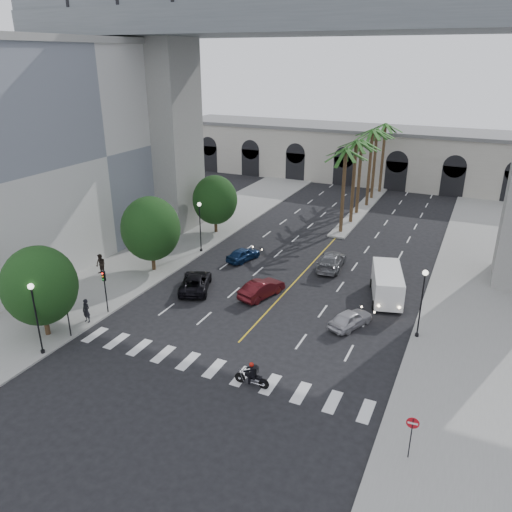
{
  "coord_description": "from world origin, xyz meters",
  "views": [
    {
      "loc": [
        14.03,
        -25.2,
        18.99
      ],
      "look_at": [
        -0.48,
        6.0,
        5.1
      ],
      "focal_mm": 35.0,
      "sensor_mm": 36.0,
      "label": 1
    }
  ],
  "objects": [
    {
      "name": "palm_c",
      "position": [
        -0.2,
        36.0,
        8.91
      ],
      "size": [
        3.2,
        3.2,
        10.1
      ],
      "color": "#47331E",
      "rests_on": "ground"
    },
    {
      "name": "street_tree_far",
      "position": [
        -13.0,
        22.0,
        3.9
      ],
      "size": [
        5.04,
        5.04,
        6.68
      ],
      "color": "#382616",
      "rests_on": "ground"
    },
    {
      "name": "lamp_post_left_near",
      "position": [
        -11.4,
        -5.0,
        3.22
      ],
      "size": [
        0.4,
        0.4,
        5.35
      ],
      "color": "black",
      "rests_on": "ground"
    },
    {
      "name": "bridge",
      "position": [
        3.42,
        22.0,
        18.51
      ],
      "size": [
        75.0,
        13.0,
        26.0
      ],
      "color": "gray",
      "rests_on": "ground"
    },
    {
      "name": "pedestrian_b",
      "position": [
        -16.71,
        7.02,
        1.13
      ],
      "size": [
        1.07,
        0.89,
        1.96
      ],
      "primitive_type": "imported",
      "rotation": [
        0.0,
        0.0,
        -0.17
      ],
      "color": "black",
      "rests_on": "sidewalk_left"
    },
    {
      "name": "lamp_post_left_far",
      "position": [
        -11.4,
        16.0,
        3.22
      ],
      "size": [
        0.4,
        0.4,
        5.35
      ],
      "color": "black",
      "rests_on": "ground"
    },
    {
      "name": "palm_a",
      "position": [
        0.0,
        28.0,
        9.1
      ],
      "size": [
        3.2,
        3.2,
        10.3
      ],
      "color": "#47331E",
      "rests_on": "ground"
    },
    {
      "name": "cargo_van",
      "position": [
        8.11,
        13.29,
        1.42
      ],
      "size": [
        3.7,
        6.36,
        2.55
      ],
      "rotation": [
        0.0,
        0.0,
        0.26
      ],
      "color": "white",
      "rests_on": "ground"
    },
    {
      "name": "do_not_enter_sign",
      "position": [
        12.75,
        -4.26,
        1.9
      ],
      "size": [
        0.64,
        0.08,
        2.61
      ],
      "rotation": [
        0.0,
        0.0,
        0.08
      ],
      "color": "black",
      "rests_on": "ground"
    },
    {
      "name": "motorcycle_rider",
      "position": [
        3.06,
        -2.07,
        0.75
      ],
      "size": [
        2.3,
        0.62,
        1.66
      ],
      "rotation": [
        0.0,
        0.0,
        0.01
      ],
      "color": "black",
      "rests_on": "ground"
    },
    {
      "name": "lamp_post_right",
      "position": [
        11.4,
        8.0,
        3.22
      ],
      "size": [
        0.4,
        0.4,
        5.35
      ],
      "color": "black",
      "rests_on": "ground"
    },
    {
      "name": "palm_e",
      "position": [
        -0.1,
        44.0,
        9.19
      ],
      "size": [
        3.2,
        3.2,
        10.4
      ],
      "color": "#47331E",
      "rests_on": "ground"
    },
    {
      "name": "palm_d",
      "position": [
        0.15,
        40.0,
        9.65
      ],
      "size": [
        3.2,
        3.2,
        10.9
      ],
      "color": "#47331E",
      "rests_on": "ground"
    },
    {
      "name": "palm_f",
      "position": [
        0.2,
        48.0,
        9.46
      ],
      "size": [
        3.2,
        3.2,
        10.7
      ],
      "color": "#47331E",
      "rests_on": "ground"
    },
    {
      "name": "car_e",
      "position": [
        -6.47,
        15.87,
        0.66
      ],
      "size": [
        2.51,
        4.15,
        1.32
      ],
      "primitive_type": "imported",
      "rotation": [
        0.0,
        0.0,
        2.88
      ],
      "color": "navy",
      "rests_on": "ground"
    },
    {
      "name": "pedestrian_a",
      "position": [
        -11.64,
        -0.41,
        1.09
      ],
      "size": [
        0.72,
        0.51,
        1.88
      ],
      "primitive_type": "imported",
      "rotation": [
        0.0,
        0.0,
        -0.08
      ],
      "color": "black",
      "rests_on": "sidewalk_left"
    },
    {
      "name": "car_d",
      "position": [
        2.01,
        17.7,
        0.76
      ],
      "size": [
        2.56,
        5.42,
        1.53
      ],
      "primitive_type": "imported",
      "rotation": [
        0.0,
        0.0,
        3.22
      ],
      "color": "slate",
      "rests_on": "ground"
    },
    {
      "name": "car_c",
      "position": [
        -7.29,
        8.17,
        0.72
      ],
      "size": [
        4.18,
        5.67,
        1.43
      ],
      "primitive_type": "imported",
      "rotation": [
        0.0,
        0.0,
        3.54
      ],
      "color": "black",
      "rests_on": "ground"
    },
    {
      "name": "car_a",
      "position": [
        6.59,
        7.57,
        0.67
      ],
      "size": [
        2.97,
        4.22,
        1.33
      ],
      "primitive_type": "imported",
      "rotation": [
        0.0,
        0.0,
        2.74
      ],
      "color": "#B7B6BB",
      "rests_on": "ground"
    },
    {
      "name": "traffic_signal_far",
      "position": [
        -11.3,
        1.5,
        2.51
      ],
      "size": [
        0.25,
        0.18,
        3.65
      ],
      "color": "black",
      "rests_on": "ground"
    },
    {
      "name": "ground",
      "position": [
        0.0,
        0.0,
        0.0
      ],
      "size": [
        140.0,
        140.0,
        0.0
      ],
      "primitive_type": "plane",
      "color": "black",
      "rests_on": "ground"
    },
    {
      "name": "median",
      "position": [
        0.0,
        38.0,
        0.1
      ],
      "size": [
        2.0,
        24.0,
        0.2
      ],
      "primitive_type": "cube",
      "color": "gray",
      "rests_on": "ground"
    },
    {
      "name": "sidewalk_left",
      "position": [
        -15.0,
        15.0,
        0.07
      ],
      "size": [
        8.0,
        100.0,
        0.15
      ],
      "primitive_type": "cube",
      "color": "gray",
      "rests_on": "ground"
    },
    {
      "name": "street_tree_near",
      "position": [
        -13.0,
        -3.0,
        4.02
      ],
      "size": [
        5.2,
        5.2,
        6.89
      ],
      "color": "#382616",
      "rests_on": "ground"
    },
    {
      "name": "street_tree_mid",
      "position": [
        -13.0,
        10.0,
        4.21
      ],
      "size": [
        5.44,
        5.44,
        7.21
      ],
      "color": "#382616",
      "rests_on": "ground"
    },
    {
      "name": "building_left",
      "position": [
        -27.0,
        12.0,
        10.31
      ],
      "size": [
        16.5,
        32.5,
        20.6
      ],
      "color": "silver",
      "rests_on": "ground"
    },
    {
      "name": "traffic_signal_near",
      "position": [
        -11.3,
        -2.5,
        2.51
      ],
      "size": [
        0.25,
        0.18,
        3.65
      ],
      "color": "black",
      "rests_on": "ground"
    },
    {
      "name": "pier_building",
      "position": [
        0.0,
        55.0,
        4.27
      ],
      "size": [
        71.0,
        10.5,
        8.5
      ],
      "color": "beige",
      "rests_on": "ground"
    },
    {
      "name": "sidewalk_right",
      "position": [
        15.0,
        15.0,
        0.07
      ],
      "size": [
        8.0,
        100.0,
        0.15
      ],
      "primitive_type": "cube",
      "color": "gray",
      "rests_on": "ground"
    },
    {
      "name": "palm_b",
      "position": [
        0.1,
        32.0,
        9.37
      ],
      "size": [
        3.2,
        3.2,
        10.6
      ],
      "color": "#47331E",
      "rests_on": "ground"
    },
    {
      "name": "car_b",
      "position": [
        -1.5,
        9.32,
        0.74
      ],
      "size": [
        2.79,
        4.76,
        1.48
      ],
      "primitive_type": "imported",
      "rotation": [
        0.0,
        0.0,
        2.85
      ],
      "color": "#450D12",
      "rests_on": "ground"
    }
  ]
}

